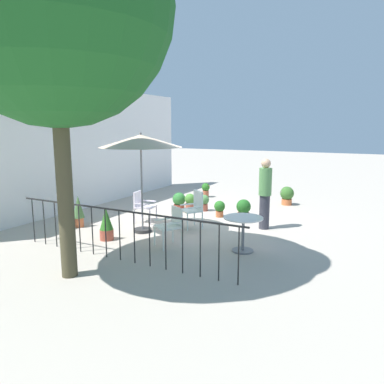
# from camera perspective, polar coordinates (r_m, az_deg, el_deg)

# --- Properties ---
(ground_plane) EXTENTS (60.00, 60.00, 0.00)m
(ground_plane) POSITION_cam_1_polar(r_m,az_deg,el_deg) (10.39, 1.58, -4.29)
(ground_plane) COLOR #B4A798
(villa_facade) EXTENTS (9.86, 0.30, 3.82)m
(villa_facade) POSITION_cam_1_polar(r_m,az_deg,el_deg) (12.46, -15.72, 6.65)
(villa_facade) COLOR white
(villa_facade) RESTS_ON ground
(terrace_railing) EXTENTS (0.03, 5.26, 1.01)m
(terrace_railing) POSITION_cam_1_polar(r_m,az_deg,el_deg) (7.26, -11.22, -5.30)
(terrace_railing) COLOR black
(terrace_railing) RESTS_ON ground
(shade_tree) EXTENTS (3.98, 3.79, 6.34)m
(shade_tree) POSITION_cam_1_polar(r_m,az_deg,el_deg) (6.81, -20.56, 25.55)
(shade_tree) COLOR #48422C
(shade_tree) RESTS_ON ground
(patio_umbrella_0) EXTENTS (2.00, 2.00, 2.46)m
(patio_umbrella_0) POSITION_cam_1_polar(r_m,az_deg,el_deg) (8.93, -7.97, 7.66)
(patio_umbrella_0) COLOR #2D2D2D
(patio_umbrella_0) RESTS_ON ground
(cafe_table_0) EXTENTS (0.82, 0.82, 0.74)m
(cafe_table_0) POSITION_cam_1_polar(r_m,az_deg,el_deg) (7.74, 7.95, -5.47)
(cafe_table_0) COLOR white
(cafe_table_0) RESTS_ON ground
(patio_chair_0) EXTENTS (0.66, 0.65, 0.86)m
(patio_chair_0) POSITION_cam_1_polar(r_m,az_deg,el_deg) (8.02, -3.24, -4.91)
(patio_chair_0) COLOR white
(patio_chair_0) RESTS_ON ground
(patio_chair_1) EXTENTS (0.65, 0.66, 0.96)m
(patio_chair_1) POSITION_cam_1_polar(r_m,az_deg,el_deg) (9.46, 0.33, -2.30)
(patio_chair_1) COLOR white
(patio_chair_1) RESTS_ON ground
(patio_chair_2) EXTENTS (0.56, 0.57, 0.84)m
(patio_chair_2) POSITION_cam_1_polar(r_m,az_deg,el_deg) (10.15, -7.67, -1.89)
(patio_chair_2) COLOR white
(patio_chair_2) RESTS_ON ground
(potted_plant_0) EXTENTS (0.33, 0.32, 0.57)m
(potted_plant_0) POSITION_cam_1_polar(r_m,az_deg,el_deg) (11.22, -0.30, -1.59)
(potted_plant_0) COLOR #984B39
(potted_plant_0) RESTS_ON ground
(potted_plant_1) EXTENTS (0.32, 0.32, 0.75)m
(potted_plant_1) POSITION_cam_1_polar(r_m,az_deg,el_deg) (8.70, -13.16, -4.90)
(potted_plant_1) COLOR #A94B38
(potted_plant_1) RESTS_ON ground
(potted_plant_2) EXTENTS (0.30, 0.30, 0.83)m
(potted_plant_2) POSITION_cam_1_polar(r_m,az_deg,el_deg) (9.98, -17.22, -2.72)
(potted_plant_2) COLOR #D1683D
(potted_plant_2) RESTS_ON ground
(potted_plant_3) EXTENTS (0.41, 0.41, 0.57)m
(potted_plant_3) POSITION_cam_1_polar(r_m,az_deg,el_deg) (10.45, 8.00, -2.63)
(potted_plant_3) COLOR #B4582E
(potted_plant_3) RESTS_ON ground
(potted_plant_4) EXTENTS (0.41, 0.41, 0.54)m
(potted_plant_4) POSITION_cam_1_polar(r_m,az_deg,el_deg) (11.58, -2.03, -1.37)
(potted_plant_4) COLOR #9C4532
(potted_plant_4) RESTS_ON ground
(potted_plant_5) EXTENTS (0.45, 0.45, 0.62)m
(potted_plant_5) POSITION_cam_1_polar(r_m,az_deg,el_deg) (12.65, 14.53, -0.45)
(potted_plant_5) COLOR #C76739
(potted_plant_5) RESTS_ON ground
(potted_plant_6) EXTENTS (0.32, 0.32, 0.47)m
(potted_plant_6) POSITION_cam_1_polar(r_m,az_deg,el_deg) (10.66, 4.30, -2.48)
(potted_plant_6) COLOR #B15E38
(potted_plant_6) RESTS_ON ground
(potted_plant_7) EXTENTS (0.31, 0.31, 0.51)m
(potted_plant_7) POSITION_cam_1_polar(r_m,az_deg,el_deg) (11.38, 1.91, -1.55)
(potted_plant_7) COLOR brown
(potted_plant_7) RESTS_ON ground
(potted_plant_8) EXTENTS (0.30, 0.30, 0.53)m
(potted_plant_8) POSITION_cam_1_polar(r_m,az_deg,el_deg) (13.62, 2.14, 0.44)
(potted_plant_8) COLOR #9B5035
(potted_plant_8) RESTS_ON ground
(standing_person) EXTENTS (0.34, 0.34, 1.80)m
(standing_person) POSITION_cam_1_polar(r_m,az_deg,el_deg) (9.46, 11.27, -0.10)
(standing_person) COLOR #33333D
(standing_person) RESTS_ON ground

